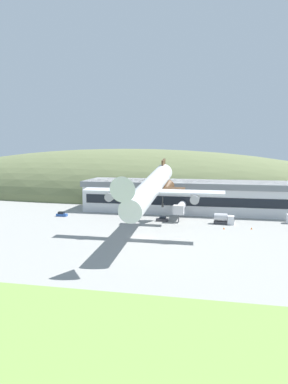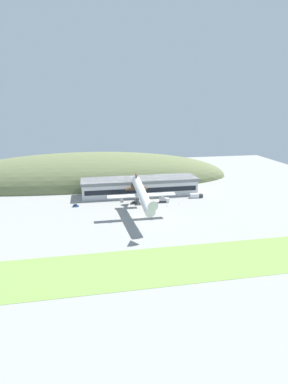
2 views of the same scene
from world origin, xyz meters
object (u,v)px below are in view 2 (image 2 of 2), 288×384
at_px(terminal_building, 140,185).
at_px(cargo_airplane, 142,194).
at_px(service_car_0, 134,203).
at_px(traffic_cone_1, 167,206).
at_px(service_car_1, 76,206).
at_px(box_truck, 196,196).
at_px(traffic_cone_0, 179,204).
at_px(fuel_truck, 164,200).
at_px(jetway_0, 141,196).

bearing_deg(terminal_building, cargo_airplane, -98.09).
height_order(terminal_building, service_car_0, terminal_building).
xyz_separation_m(terminal_building, traffic_cone_1, (12.27, -27.58, -6.15)).
bearing_deg(service_car_1, box_truck, 2.83).
xyz_separation_m(terminal_building, box_truck, (35.51, -14.77, -5.06)).
relative_size(traffic_cone_0, traffic_cone_1, 1.00).
bearing_deg(traffic_cone_0, traffic_cone_1, -168.90).
distance_m(terminal_building, service_car_1, 46.87).
bearing_deg(service_car_0, cargo_airplane, -87.54).
bearing_deg(traffic_cone_1, fuel_truck, 90.58).
relative_size(service_car_0, box_truck, 0.45).
xyz_separation_m(jetway_0, traffic_cone_0, (22.10, -10.00, -3.71)).
distance_m(cargo_airplane, traffic_cone_1, 27.67).
relative_size(box_truck, traffic_cone_0, 14.81).
bearing_deg(traffic_cone_1, service_car_0, 158.16).
bearing_deg(jetway_0, traffic_cone_1, -39.11).
relative_size(cargo_airplane, traffic_cone_0, 94.80).
bearing_deg(jetway_0, service_car_1, -176.36).
xyz_separation_m(fuel_truck, traffic_cone_1, (0.07, -7.38, -1.30)).
distance_m(terminal_building, traffic_cone_0, 33.49).
xyz_separation_m(terminal_building, fuel_truck, (12.19, -20.20, -4.85)).
distance_m(service_car_0, traffic_cone_1, 20.98).
relative_size(cargo_airplane, fuel_truck, 8.69).
bearing_deg(service_car_1, traffic_cone_1, -9.27).
bearing_deg(terminal_building, fuel_truck, -58.89).
bearing_deg(traffic_cone_1, box_truck, 28.87).
relative_size(terminal_building, traffic_cone_1, 135.79).
bearing_deg(traffic_cone_0, service_car_1, 173.27).
relative_size(fuel_truck, traffic_cone_1, 10.91).
distance_m(cargo_airplane, traffic_cone_0, 34.22).
xyz_separation_m(jetway_0, traffic_cone_1, (14.20, -11.54, -3.71)).
height_order(traffic_cone_0, traffic_cone_1, same).
bearing_deg(service_car_0, traffic_cone_1, -21.84).
distance_m(service_car_1, traffic_cone_1, 55.61).
bearing_deg(terminal_building, service_car_1, -156.40).
bearing_deg(cargo_airplane, service_car_0, 92.46).
bearing_deg(service_car_0, box_truck, 6.69).
height_order(service_car_1, traffic_cone_1, service_car_1).
bearing_deg(terminal_building, box_truck, -22.58).
height_order(jetway_0, box_truck, jetway_0).
xyz_separation_m(jetway_0, cargo_airplane, (-4.25, -27.47, 9.38)).
height_order(fuel_truck, traffic_cone_1, fuel_truck).
relative_size(service_car_1, traffic_cone_0, 6.29).
relative_size(terminal_building, service_car_1, 21.59).
height_order(box_truck, traffic_cone_1, box_truck).
relative_size(cargo_airplane, service_car_0, 14.08).
bearing_deg(box_truck, traffic_cone_1, -151.13).
xyz_separation_m(cargo_airplane, service_car_1, (-36.44, 24.89, -12.71)).
xyz_separation_m(jetway_0, fuel_truck, (14.13, -4.16, -2.41)).
relative_size(jetway_0, service_car_1, 3.54).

